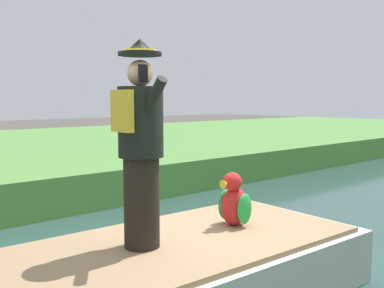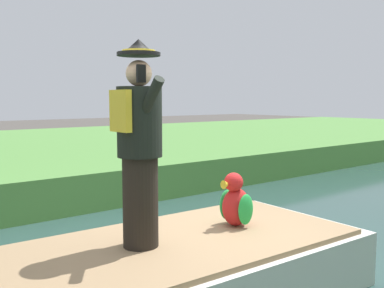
# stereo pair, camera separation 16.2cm
# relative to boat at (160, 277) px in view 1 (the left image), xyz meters

# --- Properties ---
(boat) EXTENTS (1.99, 4.28, 0.61)m
(boat) POSITION_rel_boat_xyz_m (0.00, 0.00, 0.00)
(boat) COLOR silver
(boat) RESTS_ON canal_water
(person_pirate) EXTENTS (0.61, 0.42, 1.85)m
(person_pirate) POSITION_rel_boat_xyz_m (-0.07, -0.16, 1.23)
(person_pirate) COLOR black
(person_pirate) RESTS_ON boat
(parrot_plush) EXTENTS (0.36, 0.35, 0.57)m
(parrot_plush) POSITION_rel_boat_xyz_m (0.01, 0.97, 0.55)
(parrot_plush) COLOR red
(parrot_plush) RESTS_ON boat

